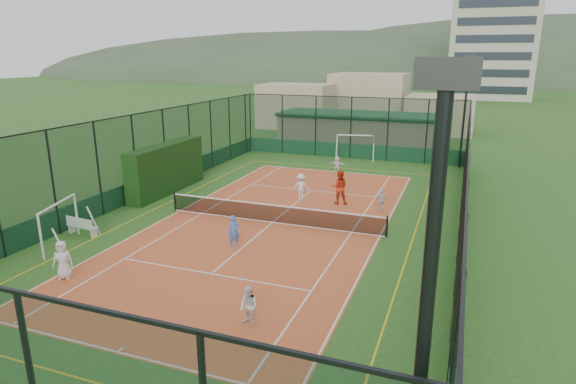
% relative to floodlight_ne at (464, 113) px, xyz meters
% --- Properties ---
extents(ground, '(300.00, 300.00, 0.00)m').
position_rel_floodlight_ne_xyz_m(ground, '(-8.60, -16.60, -4.12)').
color(ground, '#29581E').
rests_on(ground, ground).
extents(court_slab, '(11.17, 23.97, 0.01)m').
position_rel_floodlight_ne_xyz_m(court_slab, '(-8.60, -16.60, -4.12)').
color(court_slab, '#C0532A').
rests_on(court_slab, ground).
extents(tennis_net, '(11.67, 0.12, 1.06)m').
position_rel_floodlight_ne_xyz_m(tennis_net, '(-8.60, -16.60, -3.59)').
color(tennis_net, black).
rests_on(tennis_net, ground).
extents(perimeter_fence, '(18.12, 34.12, 5.00)m').
position_rel_floodlight_ne_xyz_m(perimeter_fence, '(-8.60, -16.60, -1.62)').
color(perimeter_fence, black).
rests_on(perimeter_fence, ground).
extents(floodlight_ne, '(0.60, 0.26, 8.25)m').
position_rel_floodlight_ne_xyz_m(floodlight_ne, '(0.00, 0.00, 0.00)').
color(floodlight_ne, black).
rests_on(floodlight_ne, ground).
extents(clubhouse, '(15.20, 7.20, 3.15)m').
position_rel_floodlight_ne_xyz_m(clubhouse, '(-8.60, 5.40, -2.55)').
color(clubhouse, tan).
rests_on(clubhouse, ground).
extents(apartment_tower, '(15.00, 12.00, 30.00)m').
position_rel_floodlight_ne_xyz_m(apartment_tower, '(3.40, 65.40, 10.88)').
color(apartment_tower, beige).
rests_on(apartment_tower, ground).
extents(distant_hills, '(200.00, 60.00, 24.00)m').
position_rel_floodlight_ne_xyz_m(distant_hills, '(-8.60, 133.40, -4.12)').
color(distant_hills, '#384C33').
rests_on(distant_hills, ground).
extents(hedge_left, '(1.03, 6.88, 3.01)m').
position_rel_floodlight_ne_xyz_m(hedge_left, '(-16.90, -13.55, -2.62)').
color(hedge_left, black).
rests_on(hedge_left, ground).
extents(white_bench, '(1.70, 0.61, 0.93)m').
position_rel_floodlight_ne_xyz_m(white_bench, '(-16.40, -21.36, -3.66)').
color(white_bench, white).
rests_on(white_bench, ground).
extents(futsal_goal_near, '(3.21, 1.72, 1.99)m').
position_rel_floodlight_ne_xyz_m(futsal_goal_near, '(-16.27, -22.77, -3.13)').
color(futsal_goal_near, white).
rests_on(futsal_goal_near, ground).
extents(futsal_goal_far, '(3.17, 1.50, 1.97)m').
position_rel_floodlight_ne_xyz_m(futsal_goal_far, '(-8.13, 0.16, -3.14)').
color(futsal_goal_far, white).
rests_on(futsal_goal_far, ground).
extents(child_near_left, '(0.88, 0.76, 1.51)m').
position_rel_floodlight_ne_xyz_m(child_near_left, '(-13.68, -25.27, -3.36)').
color(child_near_left, white).
rests_on(child_near_left, court_slab).
extents(child_near_mid, '(0.63, 0.58, 1.45)m').
position_rel_floodlight_ne_xyz_m(child_near_mid, '(-8.99, -20.17, -3.39)').
color(child_near_mid, '#4770CB').
rests_on(child_near_mid, court_slab).
extents(child_near_right, '(0.80, 0.74, 1.33)m').
position_rel_floodlight_ne_xyz_m(child_near_right, '(-5.64, -25.87, -3.45)').
color(child_near_right, white).
rests_on(child_near_right, court_slab).
extents(child_far_left, '(1.12, 0.86, 1.52)m').
position_rel_floodlight_ne_xyz_m(child_far_left, '(-8.61, -12.11, -3.35)').
color(child_far_left, silver).
rests_on(child_far_left, court_slab).
extents(child_far_right, '(0.75, 0.40, 1.23)m').
position_rel_floodlight_ne_xyz_m(child_far_right, '(-3.72, -12.88, -3.50)').
color(child_far_right, silver).
rests_on(child_far_right, court_slab).
extents(child_far_back, '(1.21, 0.48, 1.27)m').
position_rel_floodlight_ne_xyz_m(child_far_back, '(-8.23, -5.19, -3.48)').
color(child_far_back, white).
rests_on(child_far_back, court_slab).
extents(coach, '(1.10, 0.94, 1.95)m').
position_rel_floodlight_ne_xyz_m(coach, '(-6.23, -12.27, -3.14)').
color(coach, red).
rests_on(coach, court_slab).
extents(tennis_balls, '(4.31, 1.17, 0.07)m').
position_rel_floodlight_ne_xyz_m(tennis_balls, '(-9.55, -15.18, -4.08)').
color(tennis_balls, '#CCE033').
rests_on(tennis_balls, court_slab).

